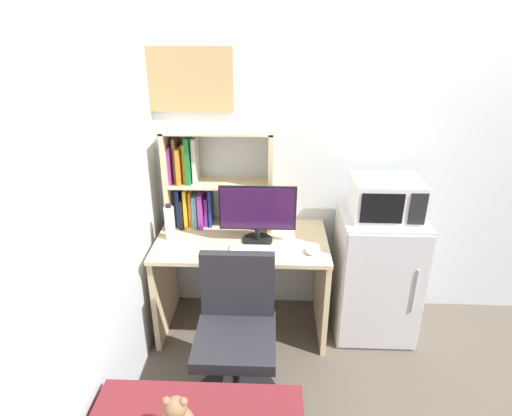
% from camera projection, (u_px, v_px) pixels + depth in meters
% --- Properties ---
extents(wall_back, '(6.40, 0.04, 2.60)m').
position_uv_depth(wall_back, '(437.00, 149.00, 3.01)').
color(wall_back, silver).
rests_on(wall_back, ground_plane).
extents(wall_left, '(0.04, 4.40, 2.60)m').
position_uv_depth(wall_left, '(40.00, 262.00, 1.60)').
color(wall_left, silver).
rests_on(wall_left, ground_plane).
extents(desk, '(1.18, 0.67, 0.74)m').
position_uv_depth(desk, '(242.00, 268.00, 3.05)').
color(desk, beige).
rests_on(desk, ground_plane).
extents(hutch_bookshelf, '(0.75, 0.25, 0.71)m').
position_uv_depth(hutch_bookshelf, '(203.00, 181.00, 3.04)').
color(hutch_bookshelf, beige).
rests_on(hutch_bookshelf, desk).
extents(monitor, '(0.51, 0.21, 0.40)m').
position_uv_depth(monitor, '(258.00, 212.00, 2.85)').
color(monitor, black).
rests_on(monitor, desk).
extents(keyboard, '(0.41, 0.14, 0.02)m').
position_uv_depth(keyboard, '(261.00, 251.00, 2.78)').
color(keyboard, silver).
rests_on(keyboard, desk).
extents(computer_mouse, '(0.07, 0.10, 0.04)m').
position_uv_depth(computer_mouse, '(310.00, 251.00, 2.77)').
color(computer_mouse, silver).
rests_on(computer_mouse, desk).
extents(water_bottle, '(0.07, 0.07, 0.26)m').
position_uv_depth(water_bottle, '(170.00, 223.00, 2.92)').
color(water_bottle, silver).
rests_on(water_bottle, desk).
extents(mini_fridge, '(0.55, 0.53, 0.92)m').
position_uv_depth(mini_fridge, '(375.00, 275.00, 3.06)').
color(mini_fridge, silver).
rests_on(mini_fridge, ground_plane).
extents(microwave, '(0.44, 0.36, 0.26)m').
position_uv_depth(microwave, '(385.00, 198.00, 2.83)').
color(microwave, silver).
rests_on(microwave, mini_fridge).
extents(desk_chair, '(0.52, 0.52, 0.92)m').
position_uv_depth(desk_chair, '(236.00, 343.00, 2.50)').
color(desk_chair, black).
rests_on(desk_chair, ground_plane).
extents(wall_corkboard, '(0.65, 0.02, 0.43)m').
position_uv_depth(wall_corkboard, '(185.00, 80.00, 2.86)').
color(wall_corkboard, tan).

